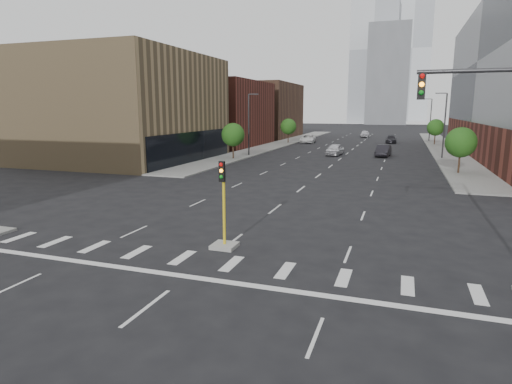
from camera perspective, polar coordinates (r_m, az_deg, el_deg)
The scene contains 22 objects.
ground at distance 14.58m, azimuth -18.89°, elevation -17.67°, with size 400.00×400.00×0.00m, color black.
sidewalk_left_far at distance 87.36m, azimuth 3.49°, elevation 6.51°, with size 5.00×92.00×0.15m, color gray.
sidewalk_right_far at distance 84.51m, azimuth 23.59°, elevation 5.47°, with size 5.00×92.00×0.15m, color gray.
building_left_mid at distance 61.38m, azimuth -16.92°, elevation 10.66°, with size 20.00×24.00×14.00m, color #9C8158.
building_left_far_a at distance 83.92m, azimuth -6.35°, elevation 10.34°, with size 20.00×22.00×12.00m, color brown.
building_left_far_b at distance 108.01m, azimuth -0.38°, elevation 10.80°, with size 20.00×24.00×13.00m, color brown.
tower_left at distance 232.24m, azimuth 15.51°, elevation 17.56°, with size 22.00×22.00×70.00m, color #B2B7BC.
tower_right at distance 271.99m, azimuth 20.10°, elevation 17.34°, with size 20.00×20.00×80.00m, color #B2B7BC.
tower_mid at distance 210.66m, azimuth 17.21°, elevation 14.63°, with size 18.00×18.00×44.00m, color slate.
median_traffic_signal at distance 21.43m, azimuth -4.28°, elevation -4.96°, with size 1.20×1.20×4.40m.
streetlight_right_a at distance 65.19m, azimuth 23.78°, elevation 8.45°, with size 1.60×0.22×9.07m.
streetlight_right_b at distance 100.11m, azimuth 22.20°, elevation 9.13°, with size 1.60×0.22×9.07m.
streetlight_left at distance 63.75m, azimuth -0.90°, elevation 9.33°, with size 1.60×0.22×9.07m.
tree_left_near at distance 59.36m, azimuth -3.08°, elevation 7.63°, with size 3.20×3.20×4.85m.
tree_left_far at distance 87.87m, azimuth 4.33°, elevation 8.70°, with size 3.20×3.20×4.85m.
tree_right_near at distance 50.41m, azimuth 25.65°, elevation 5.98°, with size 3.20×3.20×4.85m.
tree_right_far at distance 90.21m, azimuth 22.83°, elevation 7.94°, with size 3.20×3.20×4.85m.
car_near_left at distance 66.03m, azimuth 10.46°, elevation 5.60°, with size 2.03×5.05×1.72m, color silver.
car_mid_right at distance 65.90m, azimuth 16.61°, elevation 5.30°, with size 1.80×5.15×1.70m, color black.
car_far_left at distance 89.88m, azimuth 6.93°, elevation 7.07°, with size 2.78×6.03×1.68m, color white.
car_deep_right at distance 92.60m, azimuth 17.58°, elevation 6.71°, with size 2.14×5.25×1.52m, color black.
car_distant at distance 110.86m, azimuth 14.32°, elevation 7.55°, with size 2.02×5.02×1.71m, color silver.
Camera 1 is at (8.17, -9.96, 6.85)m, focal length 30.00 mm.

